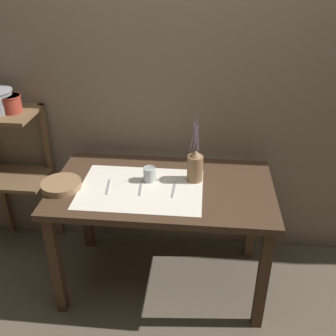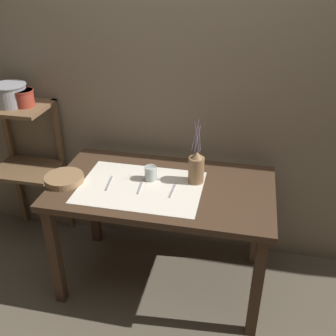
{
  "view_description": "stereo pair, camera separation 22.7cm",
  "coord_description": "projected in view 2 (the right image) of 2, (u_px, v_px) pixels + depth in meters",
  "views": [
    {
      "loc": [
        0.23,
        -1.98,
        1.97
      ],
      "look_at": [
        0.03,
        0.0,
        0.87
      ],
      "focal_mm": 42.0,
      "sensor_mm": 36.0,
      "label": 1
    },
    {
      "loc": [
        0.45,
        -1.94,
        1.97
      ],
      "look_at": [
        0.03,
        0.0,
        0.87
      ],
      "focal_mm": 42.0,
      "sensor_mm": 36.0,
      "label": 2
    }
  ],
  "objects": [
    {
      "name": "pitcher_with_flowers",
      "position": [
        196.0,
        168.0,
        2.32
      ],
      "size": [
        0.09,
        0.09,
        0.4
      ],
      "color": "olive",
      "rests_on": "wooden_table"
    },
    {
      "name": "wooden_shelf_unit",
      "position": [
        26.0,
        147.0,
        2.79
      ],
      "size": [
        0.45,
        0.35,
        1.08
      ],
      "color": "brown",
      "rests_on": "ground_plane"
    },
    {
      "name": "glass_tumbler_near",
      "position": [
        151.0,
        173.0,
        2.37
      ],
      "size": [
        0.07,
        0.07,
        0.09
      ],
      "color": "#B7C1BC",
      "rests_on": "wooden_table"
    },
    {
      "name": "fork_inner",
      "position": [
        173.0,
        190.0,
        2.28
      ],
      "size": [
        0.02,
        0.16,
        0.0
      ],
      "color": "#939399",
      "rests_on": "wooden_table"
    },
    {
      "name": "ground_plane",
      "position": [
        163.0,
        278.0,
        2.7
      ],
      "size": [
        12.0,
        12.0,
        0.0
      ],
      "primitive_type": "plane",
      "color": "brown"
    },
    {
      "name": "metal_pot_large",
      "position": [
        10.0,
        94.0,
        2.56
      ],
      "size": [
        0.23,
        0.23,
        0.14
      ],
      "color": "#939399",
      "rests_on": "wooden_shelf_unit"
    },
    {
      "name": "knife_center",
      "position": [
        140.0,
        186.0,
        2.31
      ],
      "size": [
        0.02,
        0.16,
        0.0
      ],
      "color": "#939399",
      "rests_on": "wooden_table"
    },
    {
      "name": "metal_pot_small",
      "position": [
        24.0,
        98.0,
        2.55
      ],
      "size": [
        0.14,
        0.14,
        0.11
      ],
      "color": "#9E3828",
      "rests_on": "wooden_shelf_unit"
    },
    {
      "name": "wooden_bowl",
      "position": [
        64.0,
        179.0,
        2.36
      ],
      "size": [
        0.23,
        0.23,
        0.04
      ],
      "color": "#8E6B47",
      "rests_on": "wooden_table"
    },
    {
      "name": "linen_cloth",
      "position": [
        141.0,
        187.0,
        2.31
      ],
      "size": [
        0.72,
        0.51,
        0.0
      ],
      "color": "silver",
      "rests_on": "wooden_table"
    },
    {
      "name": "stone_wall_back",
      "position": [
        179.0,
        88.0,
        2.53
      ],
      "size": [
        7.0,
        0.06,
        2.4
      ],
      "color": "#7A6B56",
      "rests_on": "ground_plane"
    },
    {
      "name": "wooden_table",
      "position": [
        163.0,
        199.0,
        2.38
      ],
      "size": [
        1.32,
        0.74,
        0.75
      ],
      "color": "#422D1E",
      "rests_on": "ground_plane"
    },
    {
      "name": "fork_outer",
      "position": [
        109.0,
        183.0,
        2.34
      ],
      "size": [
        0.03,
        0.16,
        0.0
      ],
      "color": "#939399",
      "rests_on": "wooden_table"
    }
  ]
}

